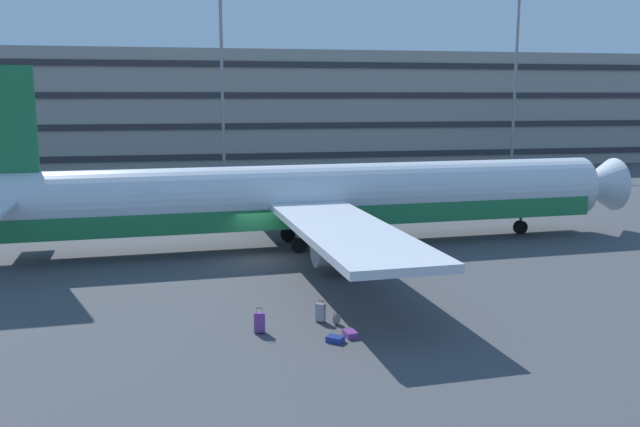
{
  "coord_description": "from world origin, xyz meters",
  "views": [
    {
      "loc": [
        -3.97,
        -36.61,
        9.05
      ],
      "look_at": [
        2.85,
        -2.69,
        3.0
      ],
      "focal_mm": 37.85,
      "sensor_mm": 36.0,
      "label": 1
    }
  ],
  "objects_px": {
    "suitcase_teal": "(321,312)",
    "airliner": "(310,199)",
    "suitcase_purple": "(335,339)",
    "suitcase_navy": "(350,334)",
    "backpack_upright": "(336,319)",
    "suitcase_black": "(260,322)"
  },
  "relations": [
    {
      "from": "airliner",
      "to": "suitcase_teal",
      "type": "xyz_separation_m",
      "value": [
        -2.15,
        -13.95,
        -2.5
      ]
    },
    {
      "from": "suitcase_black",
      "to": "suitcase_teal",
      "type": "bearing_deg",
      "value": 17.17
    },
    {
      "from": "suitcase_black",
      "to": "backpack_upright",
      "type": "distance_m",
      "value": 3.15
    },
    {
      "from": "suitcase_black",
      "to": "suitcase_navy",
      "type": "distance_m",
      "value": 3.52
    },
    {
      "from": "suitcase_purple",
      "to": "backpack_upright",
      "type": "xyz_separation_m",
      "value": [
        0.47,
        1.89,
        0.12
      ]
    },
    {
      "from": "suitcase_navy",
      "to": "backpack_upright",
      "type": "distance_m",
      "value": 1.47
    },
    {
      "from": "suitcase_teal",
      "to": "airliner",
      "type": "bearing_deg",
      "value": 81.22
    },
    {
      "from": "suitcase_navy",
      "to": "suitcase_teal",
      "type": "bearing_deg",
      "value": 112.27
    },
    {
      "from": "suitcase_purple",
      "to": "suitcase_teal",
      "type": "height_order",
      "value": "suitcase_teal"
    },
    {
      "from": "suitcase_black",
      "to": "backpack_upright",
      "type": "height_order",
      "value": "suitcase_black"
    },
    {
      "from": "suitcase_purple",
      "to": "suitcase_navy",
      "type": "height_order",
      "value": "suitcase_navy"
    },
    {
      "from": "suitcase_navy",
      "to": "backpack_upright",
      "type": "height_order",
      "value": "backpack_upright"
    },
    {
      "from": "suitcase_purple",
      "to": "backpack_upright",
      "type": "bearing_deg",
      "value": 75.89
    },
    {
      "from": "airliner",
      "to": "suitcase_purple",
      "type": "distance_m",
      "value": 16.64
    },
    {
      "from": "suitcase_navy",
      "to": "suitcase_purple",
      "type": "bearing_deg",
      "value": -147.15
    },
    {
      "from": "backpack_upright",
      "to": "suitcase_navy",
      "type": "bearing_deg",
      "value": -81.78
    },
    {
      "from": "suitcase_teal",
      "to": "backpack_upright",
      "type": "xyz_separation_m",
      "value": [
        0.56,
        -0.44,
        -0.18
      ]
    },
    {
      "from": "suitcase_purple",
      "to": "suitcase_navy",
      "type": "relative_size",
      "value": 1.0
    },
    {
      "from": "airliner",
      "to": "suitcase_teal",
      "type": "relative_size",
      "value": 49.0
    },
    {
      "from": "airliner",
      "to": "backpack_upright",
      "type": "xyz_separation_m",
      "value": [
        -1.59,
        -14.38,
        -2.68
      ]
    },
    {
      "from": "backpack_upright",
      "to": "suitcase_purple",
      "type": "bearing_deg",
      "value": -104.11
    },
    {
      "from": "backpack_upright",
      "to": "suitcase_black",
      "type": "bearing_deg",
      "value": -173.54
    }
  ]
}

